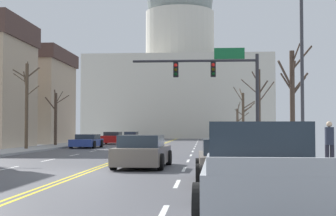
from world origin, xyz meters
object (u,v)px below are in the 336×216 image
object	(u,v)px
sedan_near_00	(224,146)
pedestrian_00	(329,142)
sedan_near_02	(229,162)
sedan_near_01	(143,152)
sedan_oncoming_01	(112,138)
sedan_oncoming_00	(87,141)
signal_gantry	(221,78)
sedan_oncoming_02	(131,137)
street_lamp_right	(295,53)
pickup_truck_near_03	(260,174)

from	to	relation	value
sedan_near_00	pedestrian_00	world-z (taller)	pedestrian_00
sedan_near_00	sedan_near_02	xyz separation A→B (m)	(-0.35, -12.98, -0.02)
sedan_near_01	sedan_oncoming_01	bearing A→B (deg)	102.44
sedan_oncoming_00	sedan_oncoming_01	xyz separation A→B (m)	(0.08, 11.22, 0.06)
signal_gantry	sedan_oncoming_02	world-z (taller)	signal_gantry
street_lamp_right	sedan_near_02	world-z (taller)	street_lamp_right
signal_gantry	sedan_oncoming_00	distance (m)	15.13
street_lamp_right	sedan_near_02	size ratio (longest dim) A/B	1.77
sedan_near_02	pedestrian_00	size ratio (longest dim) A/B	2.49
sedan_near_01	sedan_near_02	distance (m)	6.57
sedan_near_02	sedan_oncoming_02	xyz separation A→B (m)	(-9.96, 49.22, -0.03)
sedan_near_02	pickup_truck_near_03	xyz separation A→B (m)	(0.27, -5.64, 0.16)
street_lamp_right	sedan_near_01	xyz separation A→B (m)	(-6.17, 0.07, -3.98)
sedan_near_02	sedan_oncoming_02	world-z (taller)	sedan_near_02
sedan_near_02	sedan_oncoming_00	size ratio (longest dim) A/B	0.96
sedan_near_01	pickup_truck_near_03	world-z (taller)	pickup_truck_near_03
sedan_near_00	pickup_truck_near_03	bearing A→B (deg)	-90.26
sedan_near_01	pedestrian_00	xyz separation A→B (m)	(7.22, -1.09, 0.48)
street_lamp_right	sedan_near_01	bearing A→B (deg)	179.39
street_lamp_right	sedan_near_01	distance (m)	7.34
sedan_near_01	sedan_near_00	bearing A→B (deg)	63.72
signal_gantry	street_lamp_right	size ratio (longest dim) A/B	1.05
pickup_truck_near_03	pedestrian_00	xyz separation A→B (m)	(3.72, 10.27, 0.34)
sedan_near_00	sedan_near_01	bearing A→B (deg)	-116.28
sedan_near_00	sedan_near_01	distance (m)	8.09
sedan_near_00	street_lamp_right	bearing A→B (deg)	-70.57
street_lamp_right	sedan_near_02	bearing A→B (deg)	-117.45
pickup_truck_near_03	sedan_oncoming_02	world-z (taller)	pickup_truck_near_03
street_lamp_right	sedan_near_00	xyz separation A→B (m)	(-2.58, 7.32, -3.99)
street_lamp_right	sedan_oncoming_01	xyz separation A→B (m)	(-13.26, 32.20, -3.99)
signal_gantry	sedan_oncoming_00	xyz separation A→B (m)	(-10.75, 9.78, -4.21)
street_lamp_right	sedan_near_01	size ratio (longest dim) A/B	1.62
signal_gantry	street_lamp_right	xyz separation A→B (m)	(2.59, -11.20, -0.16)
signal_gantry	sedan_near_00	xyz separation A→B (m)	(0.01, -3.88, -4.14)
pickup_truck_near_03	sedan_oncoming_01	world-z (taller)	pickup_truck_near_03
sedan_near_02	pickup_truck_near_03	size ratio (longest dim) A/B	0.73
sedan_oncoming_00	sedan_oncoming_02	xyz separation A→B (m)	(0.44, 22.58, 0.03)
sedan_near_02	sedan_oncoming_00	xyz separation A→B (m)	(-10.40, 26.64, -0.05)
sedan_near_01	sedan_near_02	bearing A→B (deg)	-60.55
sedan_near_00	pickup_truck_near_03	size ratio (longest dim) A/B	0.73
street_lamp_right	sedan_oncoming_01	distance (m)	35.05
sedan_near_00	sedan_oncoming_01	world-z (taller)	sedan_near_00
sedan_oncoming_02	signal_gantry	bearing A→B (deg)	-72.33
sedan_oncoming_01	sedan_oncoming_02	distance (m)	11.36
sedan_oncoming_02	street_lamp_right	bearing A→B (deg)	-73.50
pickup_truck_near_03	sedan_near_02	bearing A→B (deg)	92.72
signal_gantry	sedan_near_00	size ratio (longest dim) A/B	1.85
sedan_oncoming_02	pedestrian_00	world-z (taller)	pedestrian_00
sedan_oncoming_00	signal_gantry	bearing A→B (deg)	-42.32
sedan_near_01	sedan_oncoming_01	distance (m)	32.91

